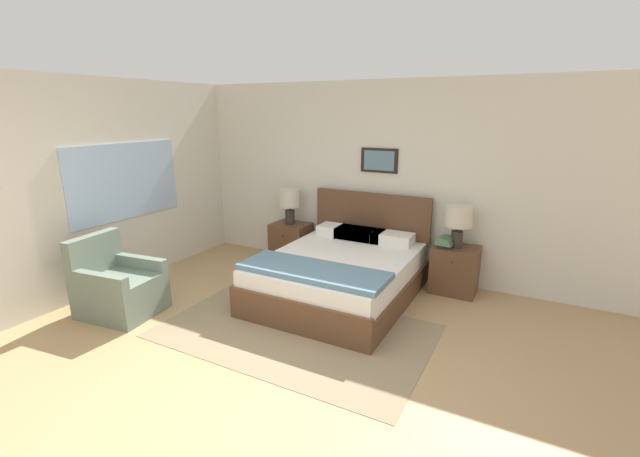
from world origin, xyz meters
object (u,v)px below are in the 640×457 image
bed (341,273)px  table_lamp_near_window (290,200)px  table_lamp_by_door (458,219)px  nightstand_near_window (291,243)px  armchair (118,288)px  nightstand_by_door (455,270)px

bed → table_lamp_near_window: size_ratio=4.02×
table_lamp_near_window → table_lamp_by_door: bearing=0.0°
table_lamp_near_window → table_lamp_by_door: same height
bed → nightstand_near_window: (-1.20, 0.79, -0.01)m
armchair → nightstand_by_door: (3.21, 2.36, -0.00)m
bed → armchair: bearing=-142.0°
nightstand_near_window → table_lamp_near_window: size_ratio=1.15×
nightstand_by_door → table_lamp_by_door: 0.65m
armchair → nightstand_near_window: 2.49m
armchair → table_lamp_by_door: size_ratio=1.71×
nightstand_by_door → table_lamp_by_door: (-0.01, -0.01, 0.65)m
bed → table_lamp_by_door: size_ratio=4.02×
bed → nightstand_by_door: bearing=33.4°
bed → nightstand_by_door: 1.44m
bed → table_lamp_near_window: bed is taller
nightstand_near_window → table_lamp_near_window: bearing=-136.4°
nightstand_by_door → table_lamp_near_window: size_ratio=1.15×
bed → nightstand_by_door: bed is taller
table_lamp_near_window → table_lamp_by_door: (2.40, 0.00, 0.00)m
nightstand_near_window → table_lamp_near_window: (-0.01, -0.01, 0.65)m
nightstand_by_door → table_lamp_by_door: bearing=-133.0°
bed → table_lamp_near_window: bearing=147.0°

